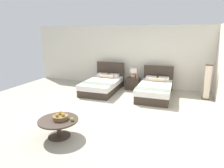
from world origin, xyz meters
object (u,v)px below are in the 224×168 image
bed_near_window (103,85)px  floor_lamp_corner (207,82)px  nightstand (133,84)px  vase (137,76)px  loose_apple (72,119)px  coffee_table (59,124)px  fruit_bowl (60,117)px  table_lamp (133,72)px  bed_near_corner (155,90)px

bed_near_window → floor_lamp_corner: 4.03m
nightstand → floor_lamp_corner: (2.86, -0.29, 0.39)m
vase → loose_apple: vase is taller
bed_near_window → coffee_table: (0.50, -3.83, 0.06)m
bed_near_window → fruit_bowl: size_ratio=5.92×
floor_lamp_corner → nightstand: bearing=174.1°
coffee_table → fruit_bowl: (0.04, 0.03, 0.16)m
bed_near_window → table_lamp: 1.42m
nightstand → coffee_table: (-0.63, -4.52, 0.08)m
nightstand → table_lamp: (0.00, 0.02, 0.51)m
loose_apple → floor_lamp_corner: (3.15, 4.18, 0.16)m
nightstand → coffee_table: nightstand is taller
bed_near_window → fruit_bowl: (0.54, -3.80, 0.22)m
nightstand → loose_apple: bearing=-93.7°
bed_near_corner → nightstand: bearing=146.2°
bed_near_corner → loose_apple: bearing=-109.3°
vase → fruit_bowl: 4.52m
fruit_bowl → floor_lamp_corner: (3.45, 4.19, 0.15)m
nightstand → vase: 0.40m
bed_near_window → vase: size_ratio=10.60×
nightstand → fruit_bowl: fruit_bowl is taller
coffee_table → fruit_bowl: size_ratio=2.53×
table_lamp → vase: 0.24m
nightstand → bed_near_corner: bearing=-33.8°
nightstand → fruit_bowl: size_ratio=1.59×
bed_near_window → loose_apple: 3.89m
bed_near_corner → loose_apple: bed_near_corner is taller
coffee_table → floor_lamp_corner: bearing=50.5°
nightstand → floor_lamp_corner: floor_lamp_corner is taller
table_lamp → fruit_bowl: 4.56m
nightstand → floor_lamp_corner: 2.90m
nightstand → floor_lamp_corner: bearing=-5.9°
bed_near_corner → loose_apple: size_ratio=26.17×
bed_near_window → vase: (1.31, 0.65, 0.33)m
table_lamp → floor_lamp_corner: size_ratio=0.33×
coffee_table → fruit_bowl: 0.17m
bed_near_window → table_lamp: (1.13, 0.71, 0.49)m
table_lamp → floor_lamp_corner: 2.88m
bed_near_corner → floor_lamp_corner: 1.90m
nightstand → bed_near_window: bearing=-148.7°
table_lamp → coffee_table: 4.61m
vase → floor_lamp_corner: floor_lamp_corner is taller
table_lamp → vase: bearing=-18.9°
bed_near_corner → coffee_table: (-1.67, -3.83, 0.05)m
bed_near_corner → vase: (-0.86, 0.66, 0.32)m
nightstand → vase: vase is taller
vase → fruit_bowl: vase is taller
bed_near_window → bed_near_corner: 2.17m
table_lamp → coffee_table: table_lamp is taller
coffee_table → bed_near_window: bearing=97.4°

